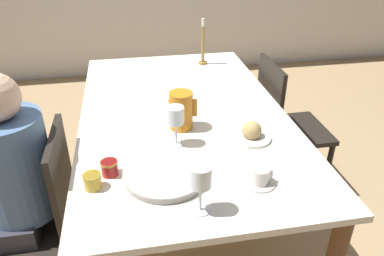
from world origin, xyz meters
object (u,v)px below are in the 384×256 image
at_px(chair_person_side, 41,219).
at_px(chair_opposite, 284,124).
at_px(person_seated, 10,180).
at_px(candlestick_tall, 203,47).
at_px(serving_tray, 165,174).
at_px(wine_glass_water, 176,117).
at_px(jam_jar_red, 109,167).
at_px(wine_glass_juice, 201,179).
at_px(jam_jar_amber, 92,180).
at_px(teacup_near_person, 260,177).
at_px(bread_plate, 251,133).
at_px(red_pitcher, 181,110).

distance_m(chair_person_side, chair_opposite, 1.55).
distance_m(person_seated, candlestick_tall, 1.47).
height_order(chair_person_side, chair_opposite, same).
distance_m(person_seated, serving_tray, 0.68).
height_order(wine_glass_water, jam_jar_red, wine_glass_water).
relative_size(wine_glass_juice, jam_jar_amber, 2.73).
relative_size(chair_opposite, wine_glass_juice, 4.83).
xyz_separation_m(teacup_near_person, serving_tray, (-0.35, 0.10, -0.01)).
relative_size(wine_glass_water, wine_glass_juice, 0.98).
bearing_deg(chair_opposite, chair_person_side, -66.06).
bearing_deg(wine_glass_juice, candlestick_tall, 77.95).
xyz_separation_m(serving_tray, candlestick_tall, (0.40, 1.22, 0.10)).
height_order(person_seated, serving_tray, person_seated).
distance_m(chair_opposite, wine_glass_juice, 1.34).
relative_size(chair_person_side, wine_glass_water, 4.91).
xyz_separation_m(chair_person_side, serving_tray, (0.55, -0.18, 0.31)).
bearing_deg(jam_jar_amber, chair_person_side, 144.76).
height_order(chair_person_side, jam_jar_red, chair_person_side).
bearing_deg(chair_opposite, bread_plate, -36.89).
height_order(wine_glass_juice, candlestick_tall, candlestick_tall).
distance_m(chair_opposite, red_pitcher, 0.94).
xyz_separation_m(wine_glass_water, teacup_near_person, (0.27, -0.34, -0.11)).
height_order(person_seated, red_pitcher, person_seated).
xyz_separation_m(red_pitcher, jam_jar_red, (-0.33, -0.32, -0.06)).
distance_m(wine_glass_juice, teacup_near_person, 0.29).
height_order(chair_opposite, serving_tray, chair_opposite).
xyz_separation_m(chair_person_side, candlestick_tall, (0.95, 1.04, 0.41)).
xyz_separation_m(chair_person_side, chair_opposite, (1.41, 0.63, 0.00)).
relative_size(serving_tray, jam_jar_amber, 4.80).
relative_size(red_pitcher, wine_glass_water, 1.00).
relative_size(chair_opposite, serving_tray, 2.74).
bearing_deg(wine_glass_water, jam_jar_red, -148.64).
bearing_deg(bread_plate, jam_jar_amber, -161.36).
xyz_separation_m(chair_opposite, candlestick_tall, (-0.46, 0.41, 0.41)).
relative_size(chair_person_side, person_seated, 0.77).
bearing_deg(bread_plate, person_seated, -179.23).
distance_m(wine_glass_water, serving_tray, 0.28).
xyz_separation_m(teacup_near_person, bread_plate, (0.07, 0.32, -0.00)).
bearing_deg(person_seated, red_pitcher, -77.33).
height_order(chair_person_side, candlestick_tall, candlestick_tall).
xyz_separation_m(chair_person_side, wine_glass_juice, (0.65, -0.39, 0.43)).
height_order(red_pitcher, serving_tray, red_pitcher).
distance_m(jam_jar_red, candlestick_tall, 1.31).
bearing_deg(red_pitcher, wine_glass_water, -107.63).
xyz_separation_m(serving_tray, jam_jar_amber, (-0.27, -0.01, 0.02)).
xyz_separation_m(serving_tray, jam_jar_red, (-0.21, 0.06, 0.02)).
bearing_deg(candlestick_tall, chair_person_side, -132.57).
xyz_separation_m(person_seated, wine_glass_water, (0.72, 0.03, 0.22)).
xyz_separation_m(chair_person_side, teacup_near_person, (0.90, -0.28, 0.33)).
xyz_separation_m(wine_glass_water, jam_jar_amber, (-0.35, -0.25, -0.10)).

